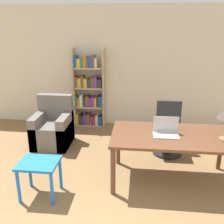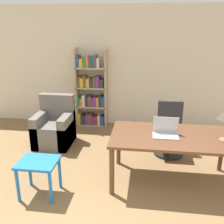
% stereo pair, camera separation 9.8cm
% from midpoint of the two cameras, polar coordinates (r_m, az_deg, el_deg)
% --- Properties ---
extents(wall_back, '(8.00, 0.06, 2.70)m').
position_cam_midpoint_polar(wall_back, '(5.99, 3.72, 9.58)').
color(wall_back, beige).
rests_on(wall_back, ground_plane).
extents(desk, '(1.79, 0.98, 0.77)m').
position_cam_midpoint_polar(desk, '(3.95, 12.39, -6.00)').
color(desk, brown).
rests_on(desk, ground_plane).
extents(laptop, '(0.37, 0.25, 0.26)m').
position_cam_midpoint_polar(laptop, '(3.87, 10.93, -4.12)').
color(laptop, '#B2B2B7').
rests_on(laptop, desk).
extents(office_chair, '(0.54, 0.54, 0.97)m').
position_cam_midpoint_polar(office_chair, '(4.94, 11.59, -3.89)').
color(office_chair, black).
rests_on(office_chair, ground_plane).
extents(side_table_blue, '(0.53, 0.45, 0.53)m').
position_cam_midpoint_polar(side_table_blue, '(3.80, -16.31, -11.71)').
color(side_table_blue, blue).
rests_on(side_table_blue, ground_plane).
extents(armchair, '(0.69, 0.74, 0.96)m').
position_cam_midpoint_polar(armchair, '(5.33, -13.25, -3.63)').
color(armchair, '#66605B').
rests_on(armchair, ground_plane).
extents(bookshelf, '(0.71, 0.28, 1.79)m').
position_cam_midpoint_polar(bookshelf, '(6.03, -5.56, 4.20)').
color(bookshelf, tan).
rests_on(bookshelf, ground_plane).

